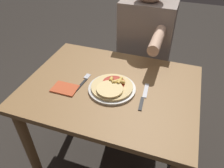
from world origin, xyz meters
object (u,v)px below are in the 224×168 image
(plate, at_px, (112,89))
(knife, at_px, (144,97))
(fork, at_px, (84,81))
(dining_table, at_px, (111,103))
(pizza, at_px, (112,87))
(person_diner, at_px, (145,44))

(plate, relative_size, knife, 1.18)
(plate, xyz_separation_m, fork, (-0.18, 0.01, -0.00))
(knife, bearing_deg, fork, 177.19)
(dining_table, relative_size, knife, 4.38)
(pizza, distance_m, fork, 0.18)
(fork, bearing_deg, person_diner, 69.32)
(dining_table, height_order, person_diner, person_diner)
(fork, distance_m, person_diner, 0.66)
(pizza, distance_m, person_diner, 0.63)
(dining_table, relative_size, plate, 3.70)
(pizza, bearing_deg, knife, -0.02)
(plate, bearing_deg, dining_table, 121.57)
(pizza, xyz_separation_m, person_diner, (0.05, 0.63, -0.05))
(knife, bearing_deg, pizza, 179.98)
(fork, height_order, knife, same)
(plate, height_order, pizza, pizza)
(knife, xyz_separation_m, person_diner, (-0.13, 0.63, -0.03))
(knife, height_order, person_diner, person_diner)
(dining_table, distance_m, pizza, 0.16)
(pizza, distance_m, knife, 0.18)
(pizza, xyz_separation_m, knife, (0.18, -0.00, -0.02))
(knife, relative_size, person_diner, 0.18)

